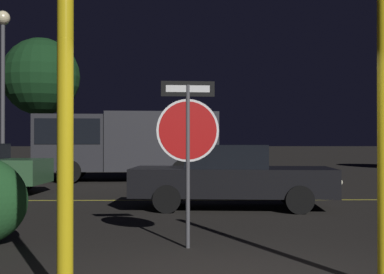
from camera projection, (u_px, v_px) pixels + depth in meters
The scene contains 8 objects.
road_center_stripe at pixel (204, 200), 13.78m from camera, with size 39.29×0.12×0.01m, color gold.
stop_sign at pixel (188, 132), 7.67m from camera, with size 0.90×0.09×2.40m.
yellow_pole_left at pixel (65, 118), 5.02m from camera, with size 0.15×0.15×3.52m, color yellow.
yellow_pole_right at pixel (384, 133), 5.58m from camera, with size 0.14×0.14×3.25m, color yellow.
passing_car_2 at pixel (231, 177), 12.13m from camera, with size 4.71×2.18×1.44m.
delivery_truck at pixel (122, 141), 20.46m from camera, with size 6.96×2.98×2.61m.
street_lamp at pixel (3, 60), 19.96m from camera, with size 0.53×0.53×6.39m.
tree_1 at pixel (41, 77), 25.00m from camera, with size 3.62×3.62×6.34m.
Camera 1 is at (-0.59, -5.46, 1.55)m, focal length 50.00 mm.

